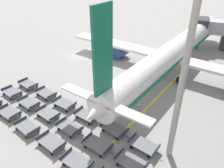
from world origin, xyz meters
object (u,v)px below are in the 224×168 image
at_px(baggage_dolly_row_mid_a_col_a, 12,92).
at_px(baggage_dolly_row_mid_b_col_c, 64,104).
at_px(airplane, 174,52).
at_px(baggage_dolly_row_mid_b_col_f, 144,145).
at_px(baggage_dolly_row_mid_a_col_b, 29,103).
at_px(apron_light_mast, 191,38).
at_px(baggage_dolly_row_mid_a_col_d, 69,127).
at_px(baggage_dolly_row_mid_b_col_d, 87,115).
at_px(baggage_dolly_row_mid_b_col_e, 114,129).
at_px(baggage_dolly_row_near_col_c, 27,127).
at_px(baggage_dolly_row_mid_a_col_e, 97,145).
at_px(baggage_dolly_row_near_col_d, 51,142).
at_px(baggage_dolly_row_mid_a_col_c, 48,114).
at_px(baggage_dolly_row_mid_b_col_b, 46,93).
at_px(baggage_dolly_row_near_col_b, 9,113).
at_px(baggage_dolly_row_mid_a_col_f, 131,162).
at_px(baggage_dolly_row_mid_b_col_a, 28,84).
at_px(baggage_dolly_row_near_col_e, 77,162).

relative_size(baggage_dolly_row_mid_a_col_a, baggage_dolly_row_mid_b_col_c, 1.01).
bearing_deg(airplane, baggage_dolly_row_mid_b_col_f, -83.37).
distance_m(baggage_dolly_row_mid_a_col_b, apron_light_mast, 22.22).
relative_size(baggage_dolly_row_mid_a_col_a, baggage_dolly_row_mid_a_col_d, 1.00).
bearing_deg(apron_light_mast, baggage_dolly_row_mid_b_col_d, 175.99).
relative_size(baggage_dolly_row_mid_b_col_e, baggage_dolly_row_mid_b_col_f, 1.00).
xyz_separation_m(baggage_dolly_row_near_col_c, baggage_dolly_row_mid_a_col_e, (8.53, 1.51, 0.00)).
distance_m(baggage_dolly_row_near_col_d, baggage_dolly_row_mid_a_col_c, 5.08).
relative_size(baggage_dolly_row_near_col_c, baggage_dolly_row_mid_a_col_c, 1.00).
bearing_deg(baggage_dolly_row_mid_a_col_b, baggage_dolly_row_near_col_c, -45.67).
xyz_separation_m(baggage_dolly_row_mid_a_col_c, apron_light_mast, (14.96, 1.33, 11.77)).
height_order(baggage_dolly_row_mid_a_col_e, baggage_dolly_row_mid_b_col_b, same).
bearing_deg(airplane, baggage_dolly_row_near_col_b, -123.40).
bearing_deg(baggage_dolly_row_mid_b_col_b, baggage_dolly_row_mid_b_col_c, -10.76).
bearing_deg(baggage_dolly_row_mid_a_col_e, baggage_dolly_row_mid_b_col_d, 136.11).
height_order(airplane, baggage_dolly_row_near_col_c, airplane).
bearing_deg(baggage_dolly_row_mid_b_col_f, baggage_dolly_row_mid_a_col_e, -152.64).
xyz_separation_m(baggage_dolly_row_near_col_c, baggage_dolly_row_mid_b_col_e, (8.95, 4.47, 0.00)).
xyz_separation_m(baggage_dolly_row_mid_a_col_c, baggage_dolly_row_mid_b_col_b, (-3.50, 3.46, 0.00)).
height_order(baggage_dolly_row_mid_b_col_c, apron_light_mast, apron_light_mast).
height_order(baggage_dolly_row_mid_a_col_a, baggage_dolly_row_mid_b_col_e, same).
bearing_deg(baggage_dolly_row_near_col_b, baggage_dolly_row_mid_b_col_b, 80.27).
distance_m(baggage_dolly_row_near_col_b, baggage_dolly_row_near_col_d, 8.25).
xyz_separation_m(baggage_dolly_row_mid_a_col_f, baggage_dolly_row_mid_b_col_a, (-19.85, 6.00, 0.00)).
xyz_separation_m(baggage_dolly_row_near_col_b, baggage_dolly_row_mid_b_col_e, (13.02, 3.59, 0.00)).
height_order(baggage_dolly_row_near_col_b, baggage_dolly_row_mid_a_col_b, same).
xyz_separation_m(airplane, baggage_dolly_row_mid_a_col_f, (1.98, -21.96, -2.96)).
bearing_deg(baggage_dolly_row_mid_b_col_c, baggage_dolly_row_mid_b_col_e, -8.65).
relative_size(baggage_dolly_row_mid_a_col_e, baggage_dolly_row_mid_b_col_e, 1.00).
relative_size(baggage_dolly_row_mid_a_col_c, baggage_dolly_row_mid_b_col_c, 1.01).
bearing_deg(baggage_dolly_row_mid_a_col_f, baggage_dolly_row_mid_b_col_e, 136.96).
xyz_separation_m(baggage_dolly_row_mid_a_col_a, baggage_dolly_row_mid_b_col_d, (12.47, 0.74, 0.00)).
relative_size(baggage_dolly_row_mid_a_col_d, baggage_dolly_row_mid_b_col_b, 1.00).
xyz_separation_m(baggage_dolly_row_near_col_e, baggage_dolly_row_mid_b_col_a, (-15.25, 8.38, 0.00)).
distance_m(airplane, baggage_dolly_row_mid_b_col_a, 24.14).
xyz_separation_m(baggage_dolly_row_near_col_b, baggage_dolly_row_mid_b_col_c, (4.88, 4.83, 0.00)).
height_order(baggage_dolly_row_near_col_b, baggage_dolly_row_mid_a_col_a, same).
xyz_separation_m(baggage_dolly_row_mid_a_col_b, baggage_dolly_row_mid_b_col_b, (0.36, 2.90, 0.00)).
distance_m(baggage_dolly_row_near_col_c, apron_light_mast, 19.82).
bearing_deg(baggage_dolly_row_mid_a_col_d, baggage_dolly_row_mid_a_col_c, 169.67).
height_order(baggage_dolly_row_mid_b_col_e, apron_light_mast, apron_light_mast).
bearing_deg(baggage_dolly_row_mid_b_col_d, baggage_dolly_row_mid_b_col_c, 170.92).
bearing_deg(baggage_dolly_row_mid_b_col_f, baggage_dolly_row_mid_b_col_c, 170.65).
bearing_deg(baggage_dolly_row_mid_a_col_c, baggage_dolly_row_mid_a_col_f, -8.81).
bearing_deg(baggage_dolly_row_mid_a_col_f, baggage_dolly_row_mid_a_col_b, 171.31).
bearing_deg(baggage_dolly_row_near_col_b, baggage_dolly_row_mid_a_col_e, 2.88).
xyz_separation_m(baggage_dolly_row_near_col_c, apron_light_mast, (15.35, 4.32, 11.77)).
bearing_deg(baggage_dolly_row_near_col_b, baggage_dolly_row_mid_a_col_a, 135.93).
relative_size(baggage_dolly_row_near_col_e, baggage_dolly_row_mid_b_col_e, 0.99).
bearing_deg(baggage_dolly_row_near_col_b, baggage_dolly_row_mid_b_col_a, 117.46).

